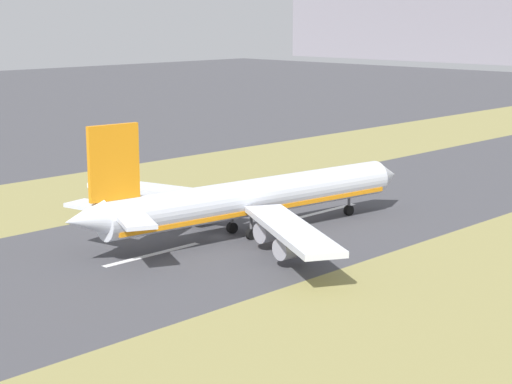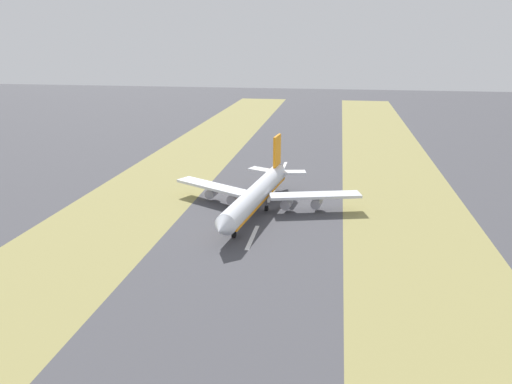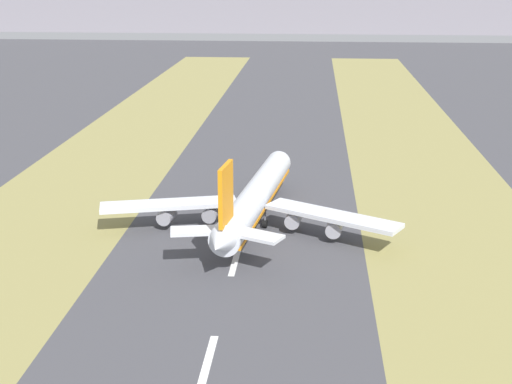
% 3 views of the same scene
% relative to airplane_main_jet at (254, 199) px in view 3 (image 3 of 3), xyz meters
% --- Properties ---
extents(ground_plane, '(800.00, 800.00, 0.00)m').
position_rel_airplane_main_jet_xyz_m(ground_plane, '(-2.01, -3.97, -6.02)').
color(ground_plane, '#424247').
extents(grass_median_west, '(40.00, 600.00, 0.01)m').
position_rel_airplane_main_jet_xyz_m(grass_median_west, '(-47.01, -3.97, -6.02)').
color(grass_median_west, olive).
rests_on(grass_median_west, ground).
extents(grass_median_east, '(40.00, 600.00, 0.01)m').
position_rel_airplane_main_jet_xyz_m(grass_median_east, '(42.99, -3.97, -6.02)').
color(grass_median_east, olive).
rests_on(grass_median_east, ground).
extents(centreline_dash_near, '(1.20, 18.00, 0.01)m').
position_rel_airplane_main_jet_xyz_m(centreline_dash_near, '(-2.01, -58.11, -6.01)').
color(centreline_dash_near, silver).
rests_on(centreline_dash_near, ground).
extents(centreline_dash_mid, '(1.20, 18.00, 0.01)m').
position_rel_airplane_main_jet_xyz_m(centreline_dash_mid, '(-2.01, -18.11, -6.01)').
color(centreline_dash_mid, silver).
rests_on(centreline_dash_mid, ground).
extents(centreline_dash_far, '(1.20, 18.00, 0.01)m').
position_rel_airplane_main_jet_xyz_m(centreline_dash_far, '(-2.01, 21.89, -6.01)').
color(centreline_dash_far, silver).
rests_on(centreline_dash_far, ground).
extents(airplane_main_jet, '(63.59, 67.14, 20.20)m').
position_rel_airplane_main_jet_xyz_m(airplane_main_jet, '(0.00, 0.00, 0.00)').
color(airplane_main_jet, silver).
rests_on(airplane_main_jet, ground).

